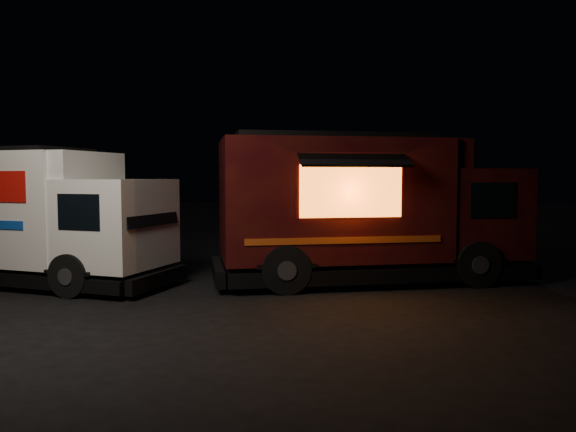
# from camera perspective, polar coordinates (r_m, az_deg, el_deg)

# --- Properties ---
(ground) EXTENTS (80.00, 80.00, 0.00)m
(ground) POSITION_cam_1_polar(r_m,az_deg,el_deg) (11.70, -8.40, -7.75)
(ground) COLOR black
(ground) RESTS_ON ground
(white_truck) EXTENTS (7.00, 3.89, 3.01)m
(white_truck) POSITION_cam_1_polar(r_m,az_deg,el_deg) (13.77, -24.64, 0.02)
(white_truck) COLOR silver
(white_truck) RESTS_ON ground
(red_truck) EXTENTS (7.54, 4.27, 3.31)m
(red_truck) POSITION_cam_1_polar(r_m,az_deg,el_deg) (12.92, 8.34, 0.78)
(red_truck) COLOR #3D110B
(red_truck) RESTS_ON ground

